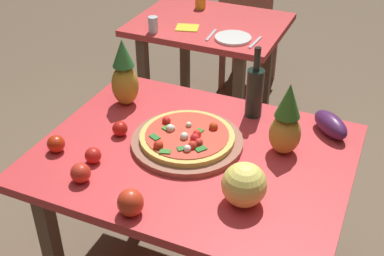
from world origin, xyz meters
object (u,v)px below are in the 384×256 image
(drinking_glass_water, at_px, (153,24))
(drinking_glass_juice, at_px, (200,2))
(fork_utensil, at_px, (211,35))
(knife_utensil, at_px, (255,42))
(eggplant, at_px, (331,125))
(bell_pepper, at_px, (131,203))
(display_table, at_px, (194,169))
(pineapple_right, at_px, (286,123))
(dinner_plate, at_px, (233,38))
(pizza_board, at_px, (187,142))
(wine_bottle, at_px, (255,91))
(tomato_at_corner, at_px, (81,173))
(tomato_by_bottle, at_px, (56,144))
(pizza, at_px, (187,137))
(tomato_near_board, at_px, (93,155))
(pineapple_left, at_px, (124,76))
(tomato_beside_pepper, at_px, (120,129))
(napkin_folded, at_px, (187,28))
(background_table, at_px, (209,39))
(dining_chair, at_px, (248,31))
(melon, at_px, (244,185))

(drinking_glass_water, bearing_deg, drinking_glass_juice, 78.52)
(fork_utensil, height_order, knife_utensil, same)
(eggplant, bearing_deg, drinking_glass_water, 149.96)
(bell_pepper, relative_size, knife_utensil, 0.57)
(display_table, height_order, fork_utensil, fork_utensil)
(pineapple_right, distance_m, knife_utensil, 1.10)
(drinking_glass_juice, xyz_separation_m, knife_utensil, (0.53, -0.42, -0.04))
(drinking_glass_water, height_order, dinner_plate, drinking_glass_water)
(pizza_board, xyz_separation_m, wine_bottle, (0.18, 0.33, 0.11))
(pizza_board, bearing_deg, pineapple_right, 16.21)
(bell_pepper, relative_size, fork_utensil, 0.57)
(fork_utensil, bearing_deg, tomato_at_corner, -90.61)
(pineapple_right, xyz_separation_m, tomato_by_bottle, (-0.84, -0.37, -0.10))
(pizza, bearing_deg, tomato_near_board, -138.30)
(pineapple_left, bearing_deg, pizza_board, -25.59)
(pineapple_right, relative_size, tomato_near_board, 4.75)
(bell_pepper, distance_m, knife_utensil, 1.56)
(pizza_board, height_order, tomato_beside_pepper, tomato_beside_pepper)
(drinking_glass_juice, xyz_separation_m, napkin_folded, (0.06, -0.37, -0.04))
(pineapple_right, bearing_deg, display_table, -155.78)
(fork_utensil, bearing_deg, pizza_board, -76.48)
(background_table, relative_size, tomato_near_board, 14.73)
(dining_chair, xyz_separation_m, pineapple_right, (0.73, -1.81, 0.42))
(tomato_by_bottle, height_order, drinking_glass_water, drinking_glass_water)
(dining_chair, height_order, eggplant, eggplant)
(pineapple_left, height_order, napkin_folded, pineapple_left)
(tomato_by_bottle, bearing_deg, fork_utensil, 84.48)
(background_table, xyz_separation_m, wine_bottle, (0.61, -0.99, 0.24))
(tomato_at_corner, height_order, napkin_folded, tomato_at_corner)
(tomato_by_bottle, relative_size, drinking_glass_juice, 0.81)
(knife_utensil, bearing_deg, bell_pepper, -84.17)
(tomato_beside_pepper, bearing_deg, napkin_folded, 100.66)
(napkin_folded, bearing_deg, tomato_beside_pepper, -79.34)
(pizza, height_order, melon, melon)
(eggplant, xyz_separation_m, fork_utensil, (-0.86, 0.79, -0.04))
(fork_utensil, bearing_deg, display_table, -74.84)
(display_table, distance_m, melon, 0.39)
(drinking_glass_water, xyz_separation_m, dinner_plate, (0.49, 0.09, -0.04))
(background_table, distance_m, eggplant, 1.39)
(pineapple_left, bearing_deg, knife_utensil, 69.35)
(pizza, xyz_separation_m, fork_utensil, (-0.33, 1.11, -0.04))
(display_table, bearing_deg, napkin_folded, 115.25)
(dinner_plate, bearing_deg, display_table, -78.10)
(drinking_glass_water, xyz_separation_m, napkin_folded, (0.17, 0.14, -0.05))
(display_table, bearing_deg, knife_utensil, 95.06)
(melon, distance_m, fork_utensil, 1.51)
(melon, bearing_deg, pineapple_left, 148.86)
(pineapple_left, height_order, pineapple_right, pineapple_left)
(pizza_board, bearing_deg, dining_chair, 100.36)
(display_table, relative_size, tomato_by_bottle, 17.17)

